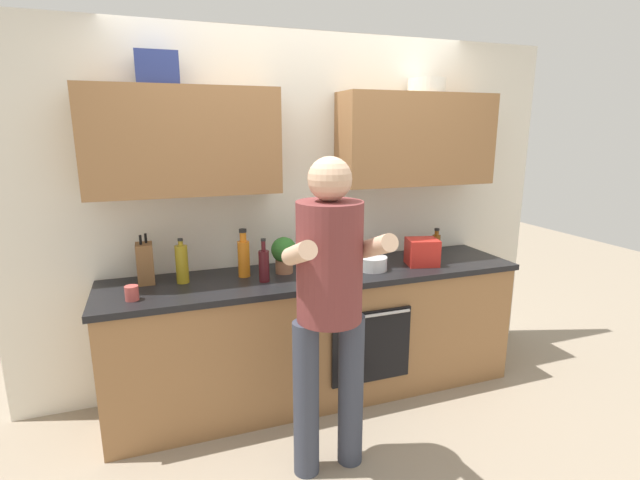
% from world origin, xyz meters
% --- Properties ---
extents(ground_plane, '(12.00, 12.00, 0.00)m').
position_xyz_m(ground_plane, '(0.00, 0.00, 0.00)').
color(ground_plane, gray).
extents(back_wall_unit, '(4.00, 0.38, 2.50)m').
position_xyz_m(back_wall_unit, '(-0.00, 0.27, 1.49)').
color(back_wall_unit, silver).
rests_on(back_wall_unit, ground).
extents(counter, '(2.84, 0.67, 0.90)m').
position_xyz_m(counter, '(0.00, -0.00, 0.45)').
color(counter, olive).
rests_on(counter, ground).
extents(person_standing, '(0.49, 0.45, 1.72)m').
position_xyz_m(person_standing, '(-0.21, -0.75, 1.02)').
color(person_standing, '#383D4C').
rests_on(person_standing, ground).
extents(bottle_soda, '(0.05, 0.05, 0.26)m').
position_xyz_m(bottle_soda, '(0.15, -0.14, 1.01)').
color(bottle_soda, '#198C33').
rests_on(bottle_soda, counter).
extents(bottle_juice, '(0.08, 0.08, 0.32)m').
position_xyz_m(bottle_juice, '(-0.49, 0.08, 1.03)').
color(bottle_juice, orange).
rests_on(bottle_juice, counter).
extents(bottle_wine, '(0.07, 0.07, 0.28)m').
position_xyz_m(bottle_wine, '(-0.39, -0.07, 1.01)').
color(bottle_wine, '#471419').
rests_on(bottle_wine, counter).
extents(bottle_oil, '(0.08, 0.08, 0.29)m').
position_xyz_m(bottle_oil, '(-0.88, 0.09, 1.02)').
color(bottle_oil, olive).
rests_on(bottle_oil, counter).
extents(bottle_syrup, '(0.06, 0.06, 0.19)m').
position_xyz_m(bottle_syrup, '(1.05, 0.18, 0.98)').
color(bottle_syrup, '#8C4C14').
rests_on(bottle_syrup, counter).
extents(cup_coffee, '(0.08, 0.08, 0.08)m').
position_xyz_m(cup_coffee, '(0.92, 0.11, 0.94)').
color(cup_coffee, white).
rests_on(cup_coffee, counter).
extents(cup_ceramic, '(0.08, 0.08, 0.08)m').
position_xyz_m(cup_ceramic, '(-1.18, -0.14, 0.94)').
color(cup_ceramic, '#BF4C47').
rests_on(cup_ceramic, counter).
extents(mixing_bowl, '(0.20, 0.20, 0.09)m').
position_xyz_m(mixing_bowl, '(0.37, -0.07, 0.95)').
color(mixing_bowl, silver).
rests_on(mixing_bowl, counter).
extents(knife_block, '(0.10, 0.14, 0.32)m').
position_xyz_m(knife_block, '(-1.10, 0.16, 1.03)').
color(knife_block, brown).
rests_on(knife_block, counter).
extents(potted_herb, '(0.17, 0.17, 0.25)m').
position_xyz_m(potted_herb, '(-0.22, 0.07, 1.04)').
color(potted_herb, '#9E6647').
rests_on(potted_herb, counter).
extents(grocery_bag_crisps, '(0.25, 0.23, 0.19)m').
position_xyz_m(grocery_bag_crisps, '(0.76, -0.08, 0.99)').
color(grocery_bag_crisps, red).
rests_on(grocery_bag_crisps, counter).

